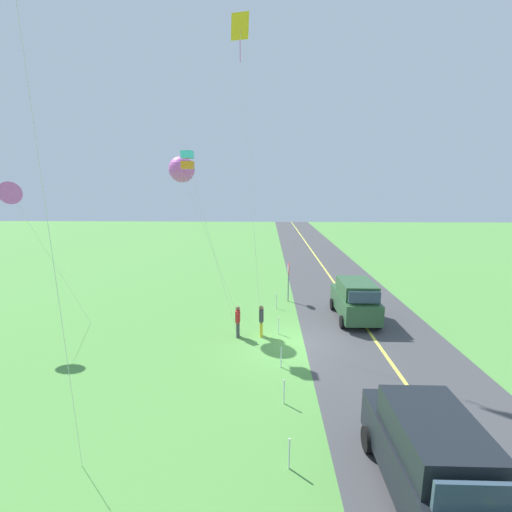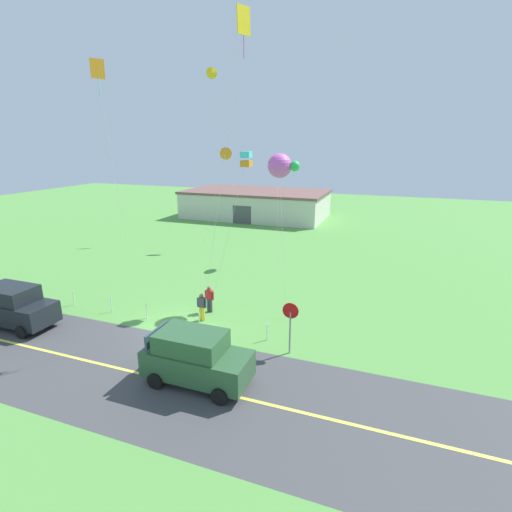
# 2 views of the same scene
# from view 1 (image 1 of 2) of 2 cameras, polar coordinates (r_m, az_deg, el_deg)

# --- Properties ---
(ground_plane) EXTENTS (120.00, 120.00, 0.10)m
(ground_plane) POSITION_cam_1_polar(r_m,az_deg,el_deg) (17.22, 6.20, -14.29)
(ground_plane) COLOR #549342
(asphalt_road) EXTENTS (120.00, 7.00, 0.00)m
(asphalt_road) POSITION_cam_1_polar(r_m,az_deg,el_deg) (17.96, 19.41, -13.60)
(asphalt_road) COLOR #424244
(asphalt_road) RESTS_ON ground
(road_centre_stripe) EXTENTS (120.00, 0.16, 0.00)m
(road_centre_stripe) POSITION_cam_1_polar(r_m,az_deg,el_deg) (17.96, 19.41, -13.59)
(road_centre_stripe) COLOR #E5E04C
(road_centre_stripe) RESTS_ON asphalt_road
(car_suv_foreground) EXTENTS (4.40, 2.12, 2.24)m
(car_suv_foreground) POSITION_cam_1_polar(r_m,az_deg,el_deg) (20.50, 15.88, -6.82)
(car_suv_foreground) COLOR #2D5633
(car_suv_foreground) RESTS_ON ground
(car_parked_west_near) EXTENTS (4.40, 2.12, 2.24)m
(car_parked_west_near) POSITION_cam_1_polar(r_m,az_deg,el_deg) (10.26, 26.41, -27.15)
(car_parked_west_near) COLOR black
(car_parked_west_near) RESTS_ON ground
(stop_sign) EXTENTS (0.76, 0.08, 2.56)m
(stop_sign) POSITION_cam_1_polar(r_m,az_deg,el_deg) (22.63, 5.32, -3.03)
(stop_sign) COLOR gray
(stop_sign) RESTS_ON ground
(person_adult_near) EXTENTS (0.58, 0.22, 1.60)m
(person_adult_near) POSITION_cam_1_polar(r_m,az_deg,el_deg) (17.54, -2.99, -10.48)
(person_adult_near) COLOR #3F3F47
(person_adult_near) RESTS_ON ground
(person_adult_companion) EXTENTS (0.58, 0.22, 1.60)m
(person_adult_companion) POSITION_cam_1_polar(r_m,az_deg,el_deg) (17.60, 0.88, -10.39)
(person_adult_companion) COLOR yellow
(person_adult_companion) RESTS_ON ground
(kite_red_low) EXTENTS (1.66, 2.80, 9.09)m
(kite_red_low) POSITION_cam_1_polar(r_m,az_deg,el_deg) (18.09, -11.11, 15.09)
(kite_red_low) COLOR silver
(kite_red_low) RESTS_ON ground
(kite_blue_mid) EXTENTS (2.37, 1.58, 15.57)m
(kite_blue_mid) POSITION_cam_1_polar(r_m,az_deg,el_deg) (19.92, -2.56, 32.45)
(kite_blue_mid) COLOR silver
(kite_blue_mid) RESTS_ON ground
(kite_green_far) EXTENTS (1.31, 3.41, 7.63)m
(kite_green_far) POSITION_cam_1_polar(r_m,az_deg,el_deg) (20.98, -35.19, 8.39)
(kite_green_far) COLOR silver
(kite_green_far) RESTS_ON ground
(kite_orange_near) EXTENTS (2.05, 3.36, 8.99)m
(kite_orange_near) POSITION_cam_1_polar(r_m,az_deg,el_deg) (20.04, -12.00, 13.66)
(kite_orange_near) COLOR silver
(kite_orange_near) RESTS_ON ground
(fence_post_0) EXTENTS (0.05, 0.05, 0.90)m
(fence_post_0) POSITION_cam_1_polar(r_m,az_deg,el_deg) (10.58, 5.44, -29.46)
(fence_post_0) COLOR silver
(fence_post_0) RESTS_ON ground
(fence_post_1) EXTENTS (0.05, 0.05, 0.90)m
(fence_post_1) POSITION_cam_1_polar(r_m,az_deg,el_deg) (12.86, 4.59, -21.22)
(fence_post_1) COLOR silver
(fence_post_1) RESTS_ON ground
(fence_post_2) EXTENTS (0.05, 0.05, 0.90)m
(fence_post_2) POSITION_cam_1_polar(r_m,az_deg,el_deg) (15.00, 4.12, -16.17)
(fence_post_2) COLOR silver
(fence_post_2) RESTS_ON ground
(fence_post_3) EXTENTS (0.05, 0.05, 0.90)m
(fence_post_3) POSITION_cam_1_polar(r_m,az_deg,el_deg) (18.04, 3.68, -11.29)
(fence_post_3) COLOR silver
(fence_post_3) RESTS_ON ground
(fence_post_4) EXTENTS (0.05, 0.05, 0.90)m
(fence_post_4) POSITION_cam_1_polar(r_m,az_deg,el_deg) (21.63, 3.35, -7.41)
(fence_post_4) COLOR silver
(fence_post_4) RESTS_ON ground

